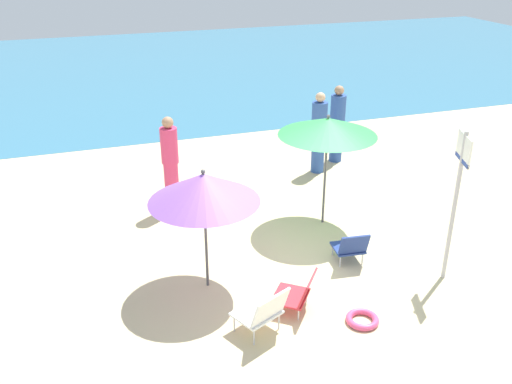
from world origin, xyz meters
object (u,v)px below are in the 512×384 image
person_a (337,124)px  warning_sign (458,185)px  person_b (319,133)px  person_c (170,164)px  swim_ring (362,319)px  beach_chair_b (263,311)px  umbrella_green (328,127)px  beach_chair_a (351,247)px  beach_chair_c (298,293)px  umbrella_purple (204,188)px

person_a → warning_sign: size_ratio=0.75×
person_b → person_c: size_ratio=0.97×
swim_ring → person_a: bearing=67.8°
beach_chair_b → person_a: person_a is taller
swim_ring → umbrella_green: bearing=76.0°
beach_chair_a → person_c: bearing=46.0°
person_b → warning_sign: warning_sign is taller
umbrella_green → warning_sign: bearing=-65.9°
beach_chair_b → person_c: size_ratio=0.41×
beach_chair_c → person_c: bearing=-36.1°
person_a → person_c: bearing=-109.7°
umbrella_purple → umbrella_green: bearing=27.7°
umbrella_green → person_a: size_ratio=1.16×
umbrella_green → swim_ring: (-0.67, -2.71, -1.70)m
person_c → swim_ring: person_c is taller
umbrella_purple → person_c: umbrella_purple is taller
beach_chair_c → person_b: size_ratio=0.42×
beach_chair_b → warning_sign: 3.17m
umbrella_purple → umbrella_green: (2.37, 1.24, 0.21)m
swim_ring → person_c: bearing=112.9°
beach_chair_c → warning_sign: size_ratio=0.32×
person_a → beach_chair_b: bearing=-71.8°
beach_chair_a → swim_ring: (-0.50, -1.35, -0.24)m
beach_chair_b → person_b: 5.47m
beach_chair_b → person_a: 6.17m
umbrella_green → person_c: size_ratio=1.11×
person_a → person_b: person_b is taller
person_a → beach_chair_c: bearing=-68.6°
warning_sign → beach_chair_a: bearing=165.3°
umbrella_green → person_b: umbrella_green is taller
beach_chair_c → warning_sign: 2.63m
umbrella_purple → person_c: (-0.00, 2.56, -0.64)m
person_a → person_c: size_ratio=0.96×
umbrella_purple → person_b: bearing=46.3°
umbrella_purple → beach_chair_a: (2.20, -0.11, -1.25)m
umbrella_purple → beach_chair_a: umbrella_purple is taller
umbrella_purple → person_b: umbrella_purple is taller
umbrella_green → beach_chair_c: (-1.37, -2.20, -1.46)m
umbrella_purple → warning_sign: 3.45m
swim_ring → beach_chair_b: bearing=172.1°
person_a → swim_ring: size_ratio=3.89×
beach_chair_a → beach_chair_c: size_ratio=0.79×
person_a → person_b: size_ratio=0.99×
umbrella_purple → beach_chair_b: 1.78m
umbrella_green → swim_ring: 3.27m
beach_chair_b → beach_chair_c: size_ratio=1.01×
umbrella_green → beach_chair_a: bearing=-97.1°
beach_chair_a → person_a: person_a is taller
beach_chair_b → swim_ring: bearing=-123.2°
person_b → swim_ring: person_b is taller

